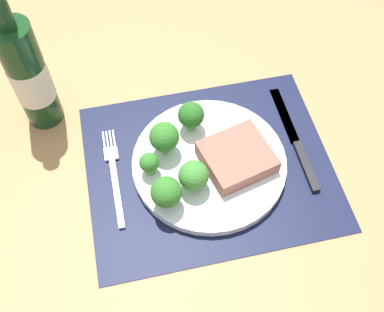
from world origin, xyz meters
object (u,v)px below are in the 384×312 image
at_px(steak, 237,157).
at_px(fork, 114,175).
at_px(plate, 209,163).
at_px(knife, 298,145).
at_px(wine_bottle, 28,74).

relative_size(steak, fork, 0.56).
height_order(plate, steak, steak).
bearing_deg(knife, plate, -176.31).
relative_size(plate, fork, 1.36).
distance_m(plate, knife, 0.16).
bearing_deg(plate, wine_bottle, 147.49).
bearing_deg(plate, steak, -14.60).
xyz_separation_m(fork, wine_bottle, (-0.11, 0.16, 0.11)).
bearing_deg(knife, steak, -170.07).
distance_m(plate, steak, 0.05).
bearing_deg(wine_bottle, plate, -32.51).
bearing_deg(fork, knife, -3.42).
height_order(plate, wine_bottle, wine_bottle).
xyz_separation_m(steak, fork, (-0.21, 0.03, -0.03)).
bearing_deg(knife, fork, -179.77).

